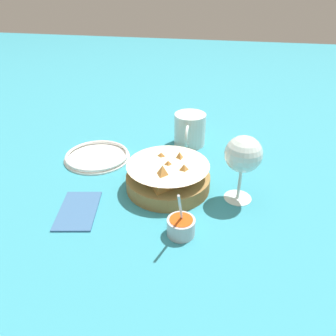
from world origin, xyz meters
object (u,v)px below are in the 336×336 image
(sauce_cup, at_px, (181,226))
(wine_glass, at_px, (243,156))
(side_plate, at_px, (97,156))
(food_basket, at_px, (168,176))
(beer_mug, at_px, (190,131))

(sauce_cup, height_order, wine_glass, wine_glass)
(sauce_cup, xyz_separation_m, wine_glass, (-0.14, 0.11, 0.09))
(sauce_cup, relative_size, side_plate, 0.68)
(side_plate, bearing_deg, wine_glass, 73.91)
(sauce_cup, relative_size, wine_glass, 0.78)
(food_basket, bearing_deg, sauce_cup, 19.98)
(food_basket, bearing_deg, wine_glass, 86.20)
(sauce_cup, bearing_deg, food_basket, -160.02)
(sauce_cup, bearing_deg, wine_glass, 142.96)
(sauce_cup, distance_m, side_plate, 0.38)
(food_basket, relative_size, side_plate, 1.10)
(food_basket, relative_size, sauce_cup, 1.64)
(food_basket, height_order, sauce_cup, sauce_cup)
(beer_mug, bearing_deg, side_plate, -59.66)
(wine_glass, bearing_deg, sauce_cup, -37.04)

